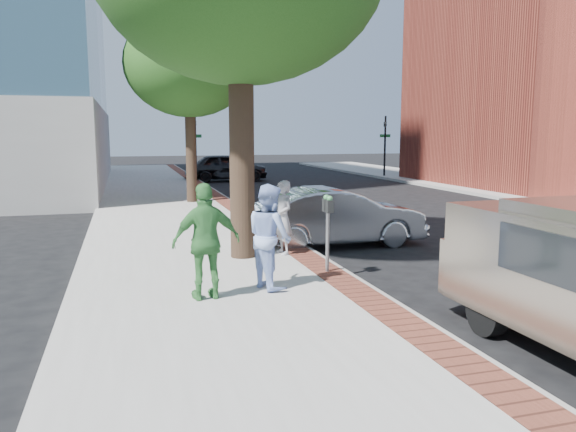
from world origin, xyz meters
name	(u,v)px	position (x,y,z in m)	size (l,w,h in m)	color
ground	(296,284)	(0.00, 0.00, 0.00)	(120.00, 120.00, 0.00)	black
sidewalk	(175,220)	(-1.50, 8.00, 0.07)	(5.00, 60.00, 0.15)	#9E9991
brick_strip	(244,214)	(0.70, 8.00, 0.15)	(0.60, 60.00, 0.01)	brown
curb	(255,216)	(1.05, 8.00, 0.07)	(0.10, 60.00, 0.15)	gray
signal_near	(195,142)	(0.90, 22.00, 2.25)	(0.70, 0.15, 3.80)	black
signal_far	(385,141)	(12.50, 22.00, 2.25)	(0.70, 0.15, 3.80)	black
tree_far	(189,65)	(-0.50, 12.00, 5.30)	(4.80, 4.80, 7.14)	black
parking_meter	(328,217)	(0.68, 0.13, 1.21)	(0.12, 0.32, 1.47)	gray
person_gray	(283,218)	(0.29, 1.90, 0.96)	(0.59, 0.39, 1.62)	#A4A4A9
person_officer	(270,236)	(-0.65, -0.60, 1.04)	(0.87, 0.68, 1.78)	#9BB6F0
person_green	(206,242)	(-1.78, -0.97, 1.08)	(1.09, 0.45, 1.86)	#3C863F
sedan_silver	(336,217)	(2.00, 3.13, 0.72)	(1.53, 4.39, 1.45)	#A4A6AB
bg_car	(226,167)	(2.71, 22.52, 0.81)	(1.90, 4.73, 1.61)	black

